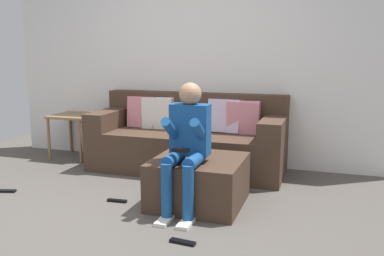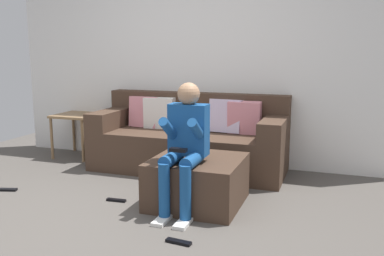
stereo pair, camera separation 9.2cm
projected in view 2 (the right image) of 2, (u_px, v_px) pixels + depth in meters
The scene contains 9 objects.
ground_plane at pixel (109, 224), 3.39m from camera, with size 6.29×6.29×0.00m, color #544F49.
wall_back at pixel (195, 64), 5.15m from camera, with size 4.84×0.10×2.43m, color white.
couch_sectional at pixel (190, 140), 4.90m from camera, with size 2.22×0.84×0.88m.
ottoman at pixel (197, 181), 3.80m from camera, with size 0.79×0.78×0.42m, color #473326.
person_seated at pixel (185, 140), 3.56m from camera, with size 0.33×0.61×1.11m.
side_table at pixel (77, 120), 5.48m from camera, with size 0.52×0.54×0.56m.
remote_near_ottoman at pixel (179, 242), 3.04m from camera, with size 0.20×0.05×0.02m, color black.
remote_by_storage_bin at pixel (116, 200), 3.89m from camera, with size 0.19×0.04×0.02m, color black.
remote_under_side_table at pixel (8, 190), 4.19m from camera, with size 0.18×0.05×0.02m, color black.
Camera 2 is at (1.68, -2.80, 1.38)m, focal length 39.31 mm.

